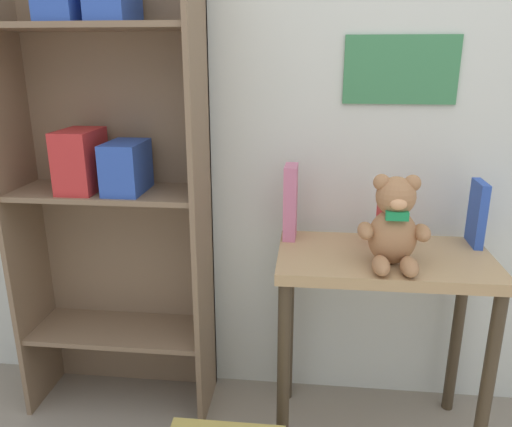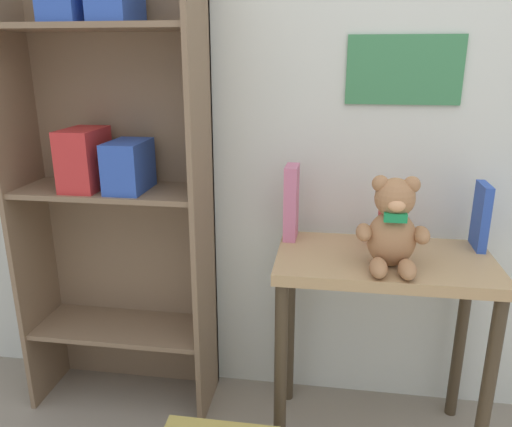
{
  "view_description": "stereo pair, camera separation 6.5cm",
  "coord_description": "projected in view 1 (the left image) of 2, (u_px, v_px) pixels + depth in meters",
  "views": [
    {
      "loc": [
        -0.15,
        -0.34,
        1.27
      ],
      "look_at": [
        -0.32,
        1.2,
        0.78
      ],
      "focal_mm": 35.0,
      "sensor_mm": 36.0,
      "label": 1
    },
    {
      "loc": [
        -0.09,
        -0.34,
        1.27
      ],
      "look_at": [
        -0.32,
        1.2,
        0.78
      ],
      "focal_mm": 35.0,
      "sensor_mm": 36.0,
      "label": 2
    }
  ],
  "objects": [
    {
      "name": "wall_back",
      "position": [
        358.0,
        64.0,
        1.67
      ],
      "size": [
        4.8,
        0.07,
        2.5
      ],
      "color": "silver",
      "rests_on": "ground_plane"
    },
    {
      "name": "teddy_bear",
      "position": [
        394.0,
        225.0,
        1.46
      ],
      "size": [
        0.21,
        0.19,
        0.27
      ],
      "color": "#A8754C",
      "rests_on": "display_table"
    },
    {
      "name": "book_standing_blue",
      "position": [
        477.0,
        213.0,
        1.63
      ],
      "size": [
        0.03,
        0.12,
        0.21
      ],
      "primitive_type": "cube",
      "rotation": [
        0.0,
        0.0,
        -0.02
      ],
      "color": "#2D51B7",
      "rests_on": "display_table"
    },
    {
      "name": "book_standing_red",
      "position": [
        382.0,
        217.0,
        1.64
      ],
      "size": [
        0.03,
        0.11,
        0.18
      ],
      "primitive_type": "cube",
      "rotation": [
        0.0,
        0.0,
        0.04
      ],
      "color": "red",
      "rests_on": "display_table"
    },
    {
      "name": "book_standing_pink",
      "position": [
        290.0,
        202.0,
        1.68
      ],
      "size": [
        0.04,
        0.1,
        0.25
      ],
      "primitive_type": "cube",
      "rotation": [
        0.0,
        0.0,
        -0.03
      ],
      "color": "#D17093",
      "rests_on": "display_table"
    },
    {
      "name": "display_table",
      "position": [
        382.0,
        289.0,
        1.61
      ],
      "size": [
        0.67,
        0.38,
        0.68
      ],
      "color": "tan",
      "rests_on": "ground_plane"
    },
    {
      "name": "bookshelf_side",
      "position": [
        110.0,
        161.0,
        1.71
      ],
      "size": [
        0.67,
        0.28,
        1.66
      ],
      "color": "#7F664C",
      "rests_on": "ground_plane"
    }
  ]
}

